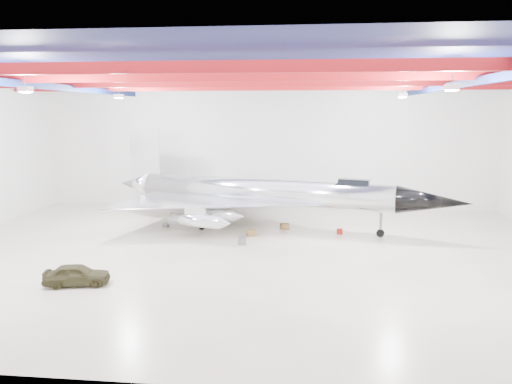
# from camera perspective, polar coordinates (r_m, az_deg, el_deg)

# --- Properties ---
(floor) EXTENTS (40.00, 40.00, 0.00)m
(floor) POSITION_cam_1_polar(r_m,az_deg,el_deg) (30.82, -1.15, -7.03)
(floor) COLOR #B9B193
(floor) RESTS_ON ground
(wall_back) EXTENTS (40.00, 0.00, 40.00)m
(wall_back) POSITION_cam_1_polar(r_m,az_deg,el_deg) (44.61, 1.30, 5.23)
(wall_back) COLOR silver
(wall_back) RESTS_ON floor
(ceiling) EXTENTS (40.00, 40.00, 0.00)m
(ceiling) POSITION_cam_1_polar(r_m,az_deg,el_deg) (29.67, -1.23, 13.81)
(ceiling) COLOR #0A0F38
(ceiling) RESTS_ON wall_back
(ceiling_structure) EXTENTS (39.50, 29.50, 1.08)m
(ceiling_structure) POSITION_cam_1_polar(r_m,az_deg,el_deg) (29.62, -1.22, 12.51)
(ceiling_structure) COLOR maroon
(ceiling_structure) RESTS_ON ceiling
(jet_aircraft) EXTENTS (26.65, 18.80, 7.38)m
(jet_aircraft) POSITION_cam_1_polar(r_m,az_deg,el_deg) (37.21, 0.68, -0.36)
(jet_aircraft) COLOR silver
(jet_aircraft) RESTS_ON floor
(jeep) EXTENTS (3.42, 1.98, 1.10)m
(jeep) POSITION_cam_1_polar(r_m,az_deg,el_deg) (26.84, -19.80, -8.87)
(jeep) COLOR #322E19
(jeep) RESTS_ON floor
(toolbox_red) EXTENTS (0.59, 0.52, 0.36)m
(toolbox_red) POSITION_cam_1_polar(r_m,az_deg,el_deg) (38.94, -4.24, -3.31)
(toolbox_red) COLOR #9D120F
(toolbox_red) RESTS_ON floor
(engine_drum) EXTENTS (0.72, 0.72, 0.49)m
(engine_drum) POSITION_cam_1_polar(r_m,az_deg,el_deg) (32.74, -1.61, -5.60)
(engine_drum) COLOR #59595B
(engine_drum) RESTS_ON floor
(parts_bin) EXTENTS (0.74, 0.68, 0.42)m
(parts_bin) POSITION_cam_1_polar(r_m,az_deg,el_deg) (36.96, 3.28, -3.94)
(parts_bin) COLOR olive
(parts_bin) RESTS_ON floor
(crate_small) EXTENTS (0.52, 0.47, 0.30)m
(crate_small) POSITION_cam_1_polar(r_m,az_deg,el_deg) (38.15, -10.26, -3.75)
(crate_small) COLOR #59595B
(crate_small) RESTS_ON floor
(tool_chest) EXTENTS (0.51, 0.51, 0.38)m
(tool_chest) POSITION_cam_1_polar(r_m,az_deg,el_deg) (35.95, 9.54, -4.47)
(tool_chest) COLOR #9D120F
(tool_chest) RESTS_ON floor
(oil_barrel) EXTENTS (0.75, 0.68, 0.43)m
(oil_barrel) POSITION_cam_1_polar(r_m,az_deg,el_deg) (34.97, -0.55, -4.68)
(oil_barrel) COLOR olive
(oil_barrel) RESTS_ON floor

